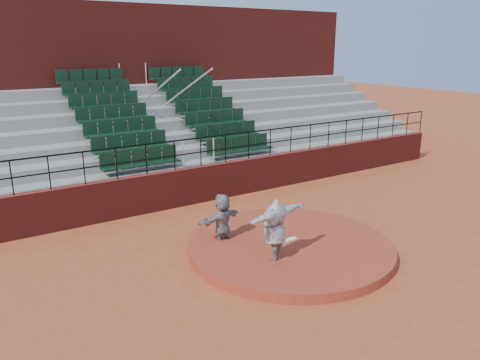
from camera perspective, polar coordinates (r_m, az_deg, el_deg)
name	(u,v)px	position (r m, az deg, el deg)	size (l,w,h in m)	color
ground	(290,251)	(12.89, 6.13, -8.61)	(90.00, 90.00, 0.00)	#A34724
pitchers_mound	(290,247)	(12.84, 6.15, -8.10)	(5.50, 5.50, 0.25)	#973722
pitching_rubber	(287,240)	(12.89, 5.75, -7.31)	(0.60, 0.15, 0.03)	white
boundary_wall	(202,184)	(16.58, -4.71, -0.46)	(24.00, 0.30, 1.30)	maroon
wall_railing	(201,146)	(16.24, -4.82, 4.20)	(24.04, 0.05, 1.03)	black
seating_deck	(159,144)	(19.58, -9.88, 4.31)	(24.00, 5.97, 4.63)	gray
press_box_facade	(122,85)	(22.94, -14.15, 11.13)	(24.00, 3.00, 7.10)	maroon
pitcher	(275,230)	(11.52, 4.24, -6.04)	(1.94, 0.53, 1.57)	black
fielder	(222,221)	(12.77, -2.19, -5.02)	(1.43, 0.45, 1.54)	black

